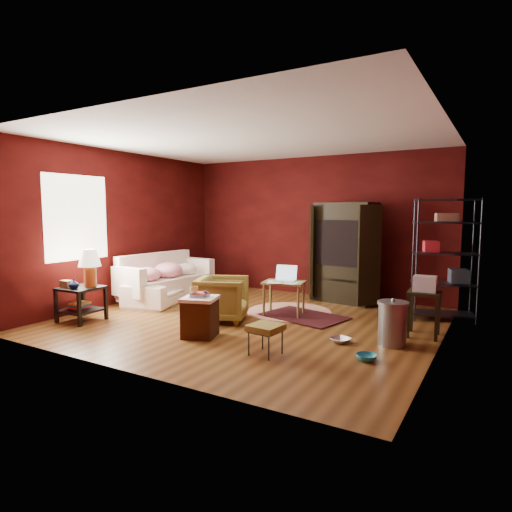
{
  "coord_description": "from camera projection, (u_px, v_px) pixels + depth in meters",
  "views": [
    {
      "loc": [
        3.4,
        -5.61,
        1.71
      ],
      "look_at": [
        0.0,
        0.2,
        1.0
      ],
      "focal_mm": 30.0,
      "sensor_mm": 36.0,
      "label": 1
    }
  ],
  "objects": [
    {
      "name": "sofa_cushions",
      "position": [
        164.0,
        279.0,
        8.24
      ],
      "size": [
        0.93,
        2.01,
        0.82
      ],
      "rotation": [
        0.0,
        0.0,
        -0.07
      ],
      "color": "white",
      "rests_on": "sofa"
    },
    {
      "name": "armchair",
      "position": [
        222.0,
        297.0,
        6.67
      ],
      "size": [
        0.93,
        0.95,
        0.76
      ],
      "primitive_type": "imported",
      "rotation": [
        0.0,
        0.0,
        1.97
      ],
      "color": "black",
      "rests_on": "ground"
    },
    {
      "name": "hamper",
      "position": [
        200.0,
        316.0,
        5.82
      ],
      "size": [
        0.57,
        0.57,
        0.63
      ],
      "rotation": [
        0.0,
        0.0,
        0.32
      ],
      "color": "#462110",
      "rests_on": "ground"
    },
    {
      "name": "room",
      "position": [
        247.0,
        231.0,
        6.56
      ],
      "size": [
        5.54,
        5.04,
        2.84
      ],
      "color": "brown",
      "rests_on": "ground"
    },
    {
      "name": "wire_shelving",
      "position": [
        446.0,
        254.0,
        6.63
      ],
      "size": [
        1.01,
        0.67,
        1.9
      ],
      "rotation": [
        0.0,
        0.0,
        0.32
      ],
      "color": "#2D2D36",
      "rests_on": "ground"
    },
    {
      "name": "footstool",
      "position": [
        266.0,
        329.0,
        5.07
      ],
      "size": [
        0.39,
        0.39,
        0.37
      ],
      "rotation": [
        0.0,
        0.0,
        -0.1
      ],
      "color": "black",
      "rests_on": "ground"
    },
    {
      "name": "rug_round",
      "position": [
        289.0,
        311.0,
        7.28
      ],
      "size": [
        1.77,
        1.77,
        0.01
      ],
      "rotation": [
        0.0,
        0.0,
        -0.28
      ],
      "color": "beige",
      "rests_on": "ground"
    },
    {
      "name": "laptop_desk",
      "position": [
        284.0,
        285.0,
        7.0
      ],
      "size": [
        0.73,
        0.62,
        0.81
      ],
      "rotation": [
        0.0,
        0.0,
        0.2
      ],
      "color": "olive",
      "rests_on": "ground"
    },
    {
      "name": "rug_oriental",
      "position": [
        304.0,
        316.0,
        6.91
      ],
      "size": [
        1.45,
        1.13,
        0.01
      ],
      "rotation": [
        0.0,
        0.0,
        -0.23
      ],
      "color": "#4C1419",
      "rests_on": "ground"
    },
    {
      "name": "pet_bowl_steel",
      "position": [
        341.0,
        333.0,
        5.56
      ],
      "size": [
        0.26,
        0.15,
        0.26
      ],
      "primitive_type": "imported",
      "rotation": [
        0.0,
        0.0,
        -0.36
      ],
      "color": "#B8BABF",
      "rests_on": "ground"
    },
    {
      "name": "mug",
      "position": [
        194.0,
        289.0,
        5.75
      ],
      "size": [
        0.11,
        0.09,
        0.11
      ],
      "primitive_type": "imported",
      "rotation": [
        0.0,
        0.0,
        0.02
      ],
      "color": "#EED274",
      "rests_on": "hamper"
    },
    {
      "name": "pet_bowl_turquoise",
      "position": [
        367.0,
        350.0,
        4.89
      ],
      "size": [
        0.25,
        0.16,
        0.24
      ],
      "primitive_type": "imported",
      "rotation": [
        0.0,
        0.0,
        -0.38
      ],
      "color": "teal",
      "rests_on": "ground"
    },
    {
      "name": "side_table",
      "position": [
        85.0,
        278.0,
        6.62
      ],
      "size": [
        0.59,
        0.59,
        1.12
      ],
      "rotation": [
        0.0,
        0.0,
        0.05
      ],
      "color": "black",
      "rests_on": "ground"
    },
    {
      "name": "tv_armoire",
      "position": [
        345.0,
        251.0,
        8.0
      ],
      "size": [
        1.46,
        0.89,
        1.87
      ],
      "rotation": [
        0.0,
        0.0,
        -0.13
      ],
      "color": "black",
      "rests_on": "ground"
    },
    {
      "name": "sofa",
      "position": [
        167.0,
        279.0,
        8.25
      ],
      "size": [
        1.11,
        2.14,
        0.81
      ],
      "primitive_type": "imported",
      "rotation": [
        0.0,
        0.0,
        1.83
      ],
      "color": "white",
      "rests_on": "ground"
    },
    {
      "name": "trash_can",
      "position": [
        392.0,
        323.0,
        5.44
      ],
      "size": [
        0.44,
        0.44,
        0.61
      ],
      "rotation": [
        0.0,
        0.0,
        0.14
      ],
      "color": "gray",
      "rests_on": "ground"
    },
    {
      "name": "vase",
      "position": [
        74.0,
        284.0,
        6.44
      ],
      "size": [
        0.16,
        0.17,
        0.15
      ],
      "primitive_type": "imported",
      "rotation": [
        0.0,
        0.0,
        0.07
      ],
      "color": "#0B153A",
      "rests_on": "side_table"
    },
    {
      "name": "small_stand",
      "position": [
        425.0,
        291.0,
        5.8
      ],
      "size": [
        0.44,
        0.44,
        0.83
      ],
      "rotation": [
        0.0,
        0.0,
        0.06
      ],
      "color": "black",
      "rests_on": "ground"
    }
  ]
}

